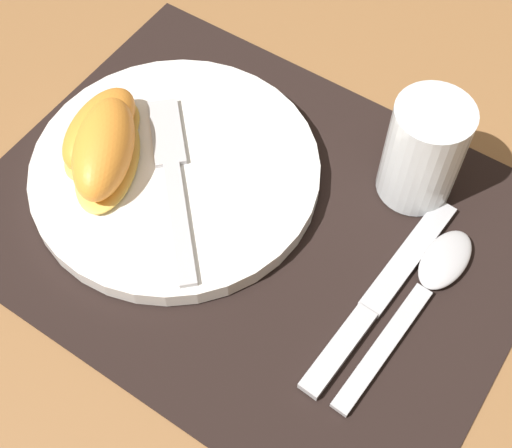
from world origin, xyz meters
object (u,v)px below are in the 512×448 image
plate (175,171)px  juice_glass (422,156)px  knife (378,297)px  spoon (429,282)px  fork (172,172)px  citrus_wedge_1 (105,150)px  citrus_wedge_0 (100,130)px

plate → juice_glass: juice_glass is taller
plate → knife: plate is taller
spoon → fork: size_ratio=1.24×
fork → knife: bearing=0.5°
plate → citrus_wedge_1: (-0.05, -0.03, 0.03)m
citrus_wedge_0 → plate: bearing=11.6°
fork → citrus_wedge_0: citrus_wedge_0 is taller
juice_glass → fork: juice_glass is taller
juice_glass → spoon: size_ratio=0.52×
spoon → knife: bearing=-130.1°
knife → fork: size_ratio=1.37×
plate → citrus_wedge_0: (-0.07, -0.01, 0.02)m
plate → knife: size_ratio=1.21×
knife → fork: 0.20m
fork → citrus_wedge_1: citrus_wedge_1 is taller
plate → knife: (0.20, -0.01, -0.01)m
citrus_wedge_1 → citrus_wedge_0: bearing=140.3°
knife → citrus_wedge_1: citrus_wedge_1 is taller
juice_glass → citrus_wedge_1: bearing=-148.7°
knife → citrus_wedge_0: size_ratio=1.99×
citrus_wedge_0 → fork: bearing=5.1°
plate → citrus_wedge_0: size_ratio=2.41×
plate → spoon: plate is taller
juice_glass → citrus_wedge_1: juice_glass is taller
plate → citrus_wedge_0: citrus_wedge_0 is taller
spoon → citrus_wedge_0: bearing=-172.2°
plate → citrus_wedge_1: citrus_wedge_1 is taller
plate → spoon: bearing=6.7°
fork → citrus_wedge_1: size_ratio=1.25×
plate → fork: size_ratio=1.66×
spoon → fork: bearing=-171.3°
citrus_wedge_0 → citrus_wedge_1: bearing=-39.7°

